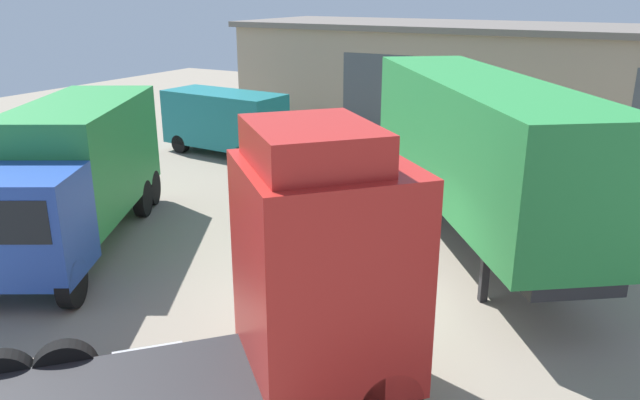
{
  "coord_description": "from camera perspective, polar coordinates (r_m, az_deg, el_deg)",
  "views": [
    {
      "loc": [
        5.25,
        -10.65,
        6.17
      ],
      "look_at": [
        -1.36,
        1.16,
        1.6
      ],
      "focal_mm": 35.0,
      "sensor_mm": 36.0,
      "label": 1
    }
  ],
  "objects": [
    {
      "name": "container_trailer_green",
      "position": [
        15.72,
        14.12,
        5.16
      ],
      "size": [
        8.19,
        9.91,
        4.2
      ],
      "rotation": [
        0.0,
        0.0,
        -0.94
      ],
      "color": "#28843D",
      "rests_on": "ground_plane"
    },
    {
      "name": "ground_plane",
      "position": [
        13.38,
        2.69,
        -8.81
      ],
      "size": [
        60.0,
        60.0,
        0.0
      ],
      "primitive_type": "plane",
      "color": "gray"
    },
    {
      "name": "delivery_van_teal",
      "position": [
        24.73,
        -8.44,
        7.17
      ],
      "size": [
        5.06,
        2.3,
        2.43
      ],
      "rotation": [
        0.0,
        0.0,
        -0.06
      ],
      "color": "#197075",
      "rests_on": "ground_plane"
    },
    {
      "name": "tractor_unit_red",
      "position": [
        9.35,
        -2.3,
        -7.31
      ],
      "size": [
        6.27,
        6.48,
        4.42
      ],
      "rotation": [
        0.0,
        0.0,
        0.82
      ],
      "color": "red",
      "rests_on": "ground_plane"
    },
    {
      "name": "box_truck_blue",
      "position": [
        16.63,
        -21.61,
        2.67
      ],
      "size": [
        5.8,
        7.75,
        3.49
      ],
      "rotation": [
        0.0,
        0.0,
        -1.06
      ],
      "color": "#2347A3",
      "rests_on": "ground_plane"
    },
    {
      "name": "warehouse_building",
      "position": [
        28.79,
        18.77,
        10.16
      ],
      "size": [
        26.68,
        7.31,
        4.77
      ],
      "color": "tan",
      "rests_on": "ground_plane"
    }
  ]
}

